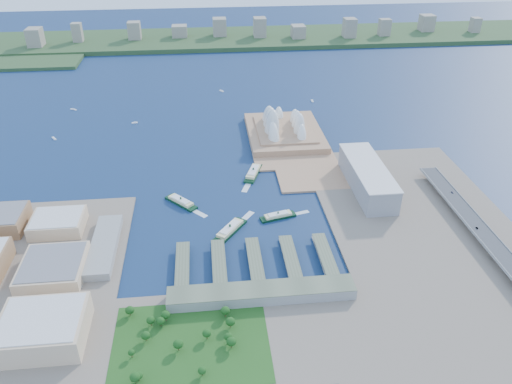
{
  "coord_description": "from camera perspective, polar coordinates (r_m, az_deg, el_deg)",
  "views": [
    {
      "loc": [
        -33.76,
        -532.43,
        373.2
      ],
      "look_at": [
        29.9,
        60.36,
        18.0
      ],
      "focal_mm": 35.0,
      "sensor_mm": 36.0,
      "label": 1
    }
  ],
  "objects": [
    {
      "name": "south_land",
      "position": [
        493.21,
        -0.11,
        -18.12
      ],
      "size": [
        720.0,
        180.0,
        3.0
      ],
      "primitive_type": "cube",
      "color": "#776A5C",
      "rests_on": "ground"
    },
    {
      "name": "boat_c",
      "position": [
        1073.28,
        6.45,
        10.33
      ],
      "size": [
        4.44,
        13.06,
        2.9
      ],
      "primitive_type": null,
      "rotation": [
        0.0,
        0.0,
        3.09
      ],
      "color": "white",
      "rests_on": "ground"
    },
    {
      "name": "ferry_b",
      "position": [
        772.73,
        -0.31,
        2.39
      ],
      "size": [
        34.97,
        61.59,
        11.35
      ],
      "primitive_type": null,
      "rotation": [
        0.0,
        0.0,
        -0.35
      ],
      "color": "black",
      "rests_on": "ground"
    },
    {
      "name": "opera_house",
      "position": [
        892.03,
        3.33,
        8.24
      ],
      "size": [
        134.0,
        180.0,
        58.0
      ],
      "primitive_type": null,
      "color": "white",
      "rests_on": "peninsula"
    },
    {
      "name": "ferry_d",
      "position": [
        670.06,
        2.54,
        -2.62
      ],
      "size": [
        50.8,
        24.42,
        9.31
      ],
      "primitive_type": null,
      "rotation": [
        0.0,
        0.0,
        1.82
      ],
      "color": "black",
      "rests_on": "ground"
    },
    {
      "name": "car_b",
      "position": [
        683.44,
        23.93,
        -3.77
      ],
      "size": [
        1.49,
        4.27,
        1.41
      ],
      "primitive_type": "imported",
      "rotation": [
        0.0,
        0.0,
        3.14
      ],
      "color": "slate",
      "rests_on": "expressway"
    },
    {
      "name": "car_c",
      "position": [
        750.2,
        21.53,
        -0.04
      ],
      "size": [
        1.99,
        4.9,
        1.42
      ],
      "primitive_type": "imported",
      "color": "slate",
      "rests_on": "expressway"
    },
    {
      "name": "peninsula",
      "position": [
        886.6,
        3.63,
        5.93
      ],
      "size": [
        135.0,
        220.0,
        3.0
      ],
      "primitive_type": "cube",
      "color": "#A87D5B",
      "rests_on": "ground"
    },
    {
      "name": "ground",
      "position": [
        651.07,
        -2.06,
        -4.21
      ],
      "size": [
        3000.0,
        3000.0,
        0.0
      ],
      "primitive_type": "plane",
      "color": "#0E2241",
      "rests_on": "ground"
    },
    {
      "name": "far_shore",
      "position": [
        1556.73,
        -4.93,
        17.04
      ],
      "size": [
        2200.0,
        260.0,
        12.0
      ],
      "primitive_type": "cube",
      "color": "#2D4926",
      "rests_on": "ground"
    },
    {
      "name": "boat_e",
      "position": [
        1127.76,
        -3.96,
        11.47
      ],
      "size": [
        10.04,
        12.2,
        2.98
      ],
      "primitive_type": null,
      "rotation": [
        0.0,
        0.0,
        0.6
      ],
      "color": "white",
      "rests_on": "ground"
    },
    {
      "name": "ferry_wharves",
      "position": [
        589.36,
        -0.13,
        -7.92
      ],
      "size": [
        184.0,
        90.0,
        9.3
      ],
      "primitive_type": null,
      "color": "#555E47",
      "rests_on": "ground"
    },
    {
      "name": "ferry_a",
      "position": [
        706.87,
        -8.58,
        -0.97
      ],
      "size": [
        47.45,
        49.98,
        10.39
      ],
      "primitive_type": null,
      "rotation": [
        0.0,
        0.0,
        0.74
      ],
      "color": "black",
      "rests_on": "ground"
    },
    {
      "name": "west_buildings",
      "position": [
        622.76,
        -25.36,
        -7.65
      ],
      "size": [
        200.0,
        280.0,
        27.0
      ],
      "primitive_type": null,
      "color": "#8D6846",
      "rests_on": "west_land"
    },
    {
      "name": "east_land",
      "position": [
        667.71,
        19.38,
        -5.06
      ],
      "size": [
        240.0,
        500.0,
        3.0
      ],
      "primitive_type": "cube",
      "color": "#776A5C",
      "rests_on": "ground"
    },
    {
      "name": "park",
      "position": [
        499.13,
        -7.51,
        -16.09
      ],
      "size": [
        150.0,
        110.0,
        16.0
      ],
      "primitive_type": null,
      "color": "#194714",
      "rests_on": "south_land"
    },
    {
      "name": "far_skyline",
      "position": [
        1529.65,
        -4.96,
        18.08
      ],
      "size": [
        1900.0,
        140.0,
        55.0
      ],
      "primitive_type": null,
      "color": "gray",
      "rests_on": "far_shore"
    },
    {
      "name": "terminal_building",
      "position": [
        541.26,
        0.65,
        -11.51
      ],
      "size": [
        200.0,
        28.0,
        12.0
      ],
      "primitive_type": "cube",
      "color": "gray",
      "rests_on": "south_land"
    },
    {
      "name": "ferry_c",
      "position": [
        642.04,
        -2.99,
        -4.18
      ],
      "size": [
        48.17,
        57.81,
        11.43
      ],
      "primitive_type": null,
      "rotation": [
        0.0,
        0.0,
        2.51
      ],
      "color": "black",
      "rests_on": "ground"
    },
    {
      "name": "boat_b",
      "position": [
        984.52,
        -13.69,
        7.71
      ],
      "size": [
        11.71,
        6.29,
        3.0
      ],
      "primitive_type": null,
      "rotation": [
        0.0,
        0.0,
        1.8
      ],
      "color": "white",
      "rests_on": "ground"
    },
    {
      "name": "toaster_building",
      "position": [
        742.83,
        12.61,
        1.63
      ],
      "size": [
        45.0,
        155.0,
        35.0
      ],
      "primitive_type": "cube",
      "color": "gray",
      "rests_on": "east_land"
    },
    {
      "name": "boat_a",
      "position": [
        962.28,
        -22.09,
        5.71
      ],
      "size": [
        10.6,
        13.8,
        2.72
      ],
      "primitive_type": null,
      "rotation": [
        0.0,
        0.0,
        0.57
      ],
      "color": "white",
      "rests_on": "ground"
    },
    {
      "name": "expressway",
      "position": [
        683.58,
        24.39,
        -4.55
      ],
      "size": [
        26.0,
        340.0,
        11.85
      ],
      "primitive_type": null,
      "color": "gray",
      "rests_on": "east_land"
    },
    {
      "name": "boat_d",
      "position": [
        1086.6,
        -20.14,
        8.87
      ],
      "size": [
        13.87,
        9.75,
        2.4
      ],
      "primitive_type": null,
      "rotation": [
        0.0,
        0.0,
        1.05
      ],
      "color": "white",
      "rests_on": "ground"
    },
    {
      "name": "west_land",
      "position": [
        606.31,
        -25.95,
        -10.8
      ],
      "size": [
        220.0,
        390.0,
        3.0
      ],
      "primitive_type": "cube",
      "color": "#776A5C",
      "rests_on": "ground"
    }
  ]
}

